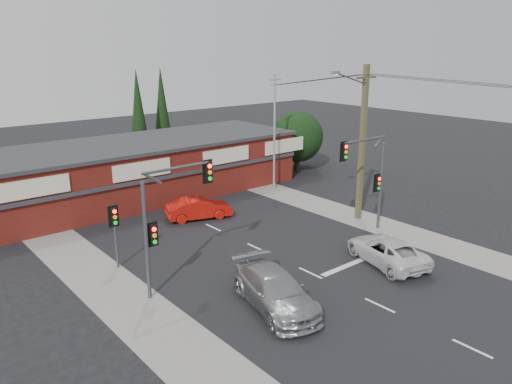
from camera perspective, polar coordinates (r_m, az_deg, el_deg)
ground at (r=26.31m, az=4.84°, el=-8.59°), size 120.00×120.00×0.00m
road_strip at (r=29.76m, az=-1.94°, el=-5.48°), size 14.00×70.00×0.01m
verge_left at (r=25.90m, az=-17.17°, el=-9.71°), size 3.00×70.00×0.02m
verge_right at (r=35.28m, az=9.03°, el=-2.12°), size 3.00×70.00×0.02m
stop_line at (r=27.82m, az=12.23°, el=-7.45°), size 6.50×0.35×0.01m
white_suv at (r=27.35m, az=14.71°, el=-6.49°), size 3.65×5.51×1.41m
silver_suv at (r=22.21m, az=2.18°, el=-11.18°), size 3.61×5.95×1.61m
red_sedan at (r=33.30m, az=-6.55°, el=-1.87°), size 4.59×2.84×1.43m
lane_dashes at (r=25.74m, az=6.24°, el=-9.18°), size 0.12×35.82×0.01m
shop_building at (r=38.45m, az=-14.21°, el=2.42°), size 27.30×8.40×4.22m
tree_cluster at (r=45.91m, az=4.55°, el=6.06°), size 5.90×5.10×5.50m
conifer_near at (r=46.01m, az=-13.30°, el=8.95°), size 1.80×1.80×9.25m
conifer_far at (r=49.39m, az=-10.70°, el=9.59°), size 1.80×1.80×9.25m
traffic_mast_left at (r=22.73m, az=-10.22°, el=-2.22°), size 3.77×0.27×5.97m
traffic_mast_right at (r=30.56m, az=12.93°, el=2.46°), size 3.96×0.27×5.97m
pedestal_signal at (r=26.31m, az=-15.87°, el=-3.52°), size 0.55×0.27×3.38m
utility_pole at (r=32.62m, az=11.95°, el=5.99°), size 4.38×0.59×10.00m
steel_pole at (r=39.29m, az=2.12°, el=7.03°), size 1.20×0.16×9.00m
power_lines at (r=29.23m, az=21.04°, el=11.32°), size 2.01×29.00×1.22m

